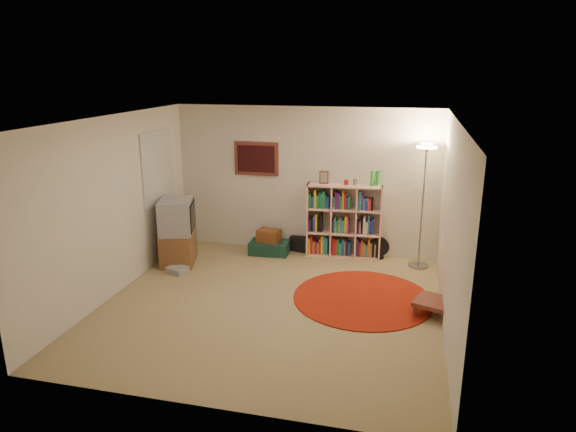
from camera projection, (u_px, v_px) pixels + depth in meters
name	position (u px, v px, depth m)	size (l,w,h in m)	color
room	(267.00, 215.00, 6.69)	(4.54, 4.54, 2.54)	tan
bookshelf	(343.00, 222.00, 8.67)	(1.26, 0.43, 1.49)	#FFBCAA
floor_lamp	(426.00, 165.00, 7.86)	(0.46, 0.46, 2.02)	#959699
floor_fan	(379.00, 248.00, 8.64)	(0.33, 0.21, 0.37)	black
tv_stand	(178.00, 232.00, 8.38)	(0.69, 0.85, 1.07)	brown
dvd_box	(177.00, 270.00, 8.07)	(0.35, 0.32, 0.10)	#A2A1A6
suitcase	(269.00, 247.00, 8.89)	(0.68, 0.46, 0.21)	#13352B
wicker_basket	(269.00, 236.00, 8.84)	(0.42, 0.33, 0.21)	brown
duffel_bag	(303.00, 243.00, 9.06)	(0.44, 0.39, 0.26)	black
paper_towel	(315.00, 246.00, 8.95)	(0.12, 0.12, 0.24)	silver
red_rug	(363.00, 298.00, 7.18)	(1.95, 1.95, 0.02)	maroon
side_table	(434.00, 303.00, 6.65)	(0.59, 0.59, 0.21)	#5B241F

